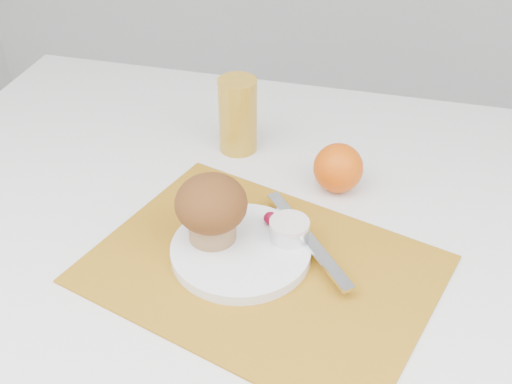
% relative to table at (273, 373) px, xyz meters
% --- Properties ---
extents(table, '(1.20, 0.80, 0.75)m').
position_rel_table_xyz_m(table, '(0.00, 0.00, 0.00)').
color(table, white).
rests_on(table, ground).
extents(placemat, '(0.50, 0.42, 0.00)m').
position_rel_table_xyz_m(placemat, '(0.01, -0.13, 0.38)').
color(placemat, '#AC7217').
rests_on(placemat, table).
extents(plate, '(0.23, 0.23, 0.01)m').
position_rel_table_xyz_m(plate, '(-0.02, -0.11, 0.39)').
color(plate, white).
rests_on(plate, placemat).
extents(ramekin, '(0.07, 0.07, 0.02)m').
position_rel_table_xyz_m(ramekin, '(0.03, -0.08, 0.41)').
color(ramekin, silver).
rests_on(ramekin, plate).
extents(cream, '(0.06, 0.06, 0.01)m').
position_rel_table_xyz_m(cream, '(0.03, -0.08, 0.42)').
color(cream, silver).
rests_on(cream, ramekin).
extents(raspberry_near, '(0.02, 0.02, 0.02)m').
position_rel_table_xyz_m(raspberry_near, '(0.00, -0.05, 0.40)').
color(raspberry_near, '#510215').
rests_on(raspberry_near, plate).
extents(raspberry_far, '(0.02, 0.02, 0.02)m').
position_rel_table_xyz_m(raspberry_far, '(0.02, -0.08, 0.40)').
color(raspberry_far, '#60021A').
rests_on(raspberry_far, plate).
extents(butter_knife, '(0.15, 0.18, 0.01)m').
position_rel_table_xyz_m(butter_knife, '(0.06, -0.08, 0.40)').
color(butter_knife, silver).
rests_on(butter_knife, plate).
extents(orange, '(0.07, 0.07, 0.07)m').
position_rel_table_xyz_m(orange, '(0.07, 0.07, 0.41)').
color(orange, '#EF5A08').
rests_on(orange, table).
extents(juice_glass, '(0.08, 0.08, 0.13)m').
position_rel_table_xyz_m(juice_glass, '(-0.10, 0.15, 0.44)').
color(juice_glass, gold).
rests_on(juice_glass, table).
extents(muffin, '(0.09, 0.09, 0.09)m').
position_rel_table_xyz_m(muffin, '(-0.07, -0.10, 0.44)').
color(muffin, '#AA8052').
rests_on(muffin, plate).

